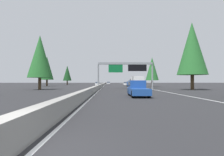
% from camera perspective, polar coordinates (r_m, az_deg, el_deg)
% --- Properties ---
extents(ground_plane, '(320.00, 320.00, 0.00)m').
position_cam_1_polar(ground_plane, '(64.91, -2.78, -2.50)').
color(ground_plane, '#262628').
extents(median_barrier, '(180.00, 0.56, 0.90)m').
position_cam_1_polar(median_barrier, '(84.90, -2.53, -1.83)').
color(median_barrier, gray).
rests_on(median_barrier, ground).
extents(shoulder_stripe_right, '(160.00, 0.16, 0.01)m').
position_cam_1_polar(shoulder_stripe_right, '(75.45, 6.26, -2.27)').
color(shoulder_stripe_right, silver).
rests_on(shoulder_stripe_right, ground).
extents(shoulder_stripe_median, '(160.00, 0.16, 0.01)m').
position_cam_1_polar(shoulder_stripe_median, '(74.89, -2.33, -2.29)').
color(shoulder_stripe_median, silver).
rests_on(shoulder_stripe_median, ground).
extents(sign_gantry_overhead, '(0.50, 12.68, 6.05)m').
position_cam_1_polar(sign_gantry_overhead, '(44.54, 4.13, 2.98)').
color(sign_gantry_overhead, gray).
rests_on(sign_gantry_overhead, ground).
extents(pickup_far_right, '(5.60, 2.00, 1.86)m').
position_cam_1_polar(pickup_far_right, '(23.22, 7.49, -3.03)').
color(pickup_far_right, '#1E4793').
rests_on(pickup_far_right, ground).
extents(box_truck_distant_b, '(8.50, 2.40, 2.95)m').
position_cam_1_polar(box_truck_distant_b, '(48.38, 7.15, -1.12)').
color(box_truck_distant_b, white).
rests_on(box_truck_distant_b, ground).
extents(minivan_mid_center, '(5.00, 1.95, 1.69)m').
position_cam_1_polar(minivan_mid_center, '(65.93, 5.29, -1.64)').
color(minivan_mid_center, '#1E4793').
rests_on(minivan_mid_center, ground).
extents(sedan_far_left, '(4.40, 1.80, 1.47)m').
position_cam_1_polar(sedan_far_left, '(109.17, -1.04, -1.51)').
color(sedan_far_left, silver).
rests_on(sedan_far_left, ground).
extents(sedan_near_right, '(4.40, 1.80, 1.47)m').
position_cam_1_polar(sedan_near_right, '(82.51, 3.99, -1.69)').
color(sedan_near_right, white).
rests_on(sedan_near_right, ground).
extents(oncoming_near, '(4.40, 1.80, 1.47)m').
position_cam_1_polar(oncoming_near, '(82.66, -4.25, -1.69)').
color(oncoming_near, white).
rests_on(oncoming_near, ground).
extents(conifer_right_near, '(6.21, 6.21, 14.12)m').
position_cam_1_polar(conifer_right_near, '(44.52, 22.29, 7.95)').
color(conifer_right_near, '#4C3823').
rests_on(conifer_right_near, ground).
extents(conifer_right_mid, '(4.12, 4.12, 9.36)m').
position_cam_1_polar(conifer_right_mid, '(63.17, 11.59, 2.64)').
color(conifer_right_mid, '#4C3823').
rests_on(conifer_right_mid, ground).
extents(conifer_left_near, '(5.07, 5.07, 11.52)m').
position_cam_1_polar(conifer_left_near, '(44.29, -20.27, 5.91)').
color(conifer_left_near, '#4C3823').
rests_on(conifer_left_near, ground).
extents(conifer_left_mid, '(4.66, 4.66, 10.58)m').
position_cam_1_polar(conifer_left_mid, '(74.16, -18.40, 2.71)').
color(conifer_left_mid, '#4C3823').
rests_on(conifer_left_mid, ground).
extents(conifer_left_far, '(4.09, 4.09, 9.30)m').
position_cam_1_polar(conifer_left_far, '(97.59, -12.90, 1.37)').
color(conifer_left_far, '#4C3823').
rests_on(conifer_left_far, ground).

